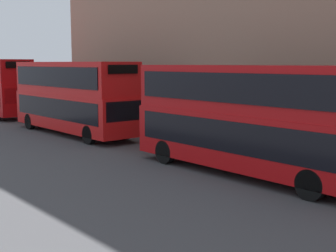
% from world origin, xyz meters
% --- Properties ---
extents(bus_second_in_queue, '(2.59, 10.21, 4.14)m').
position_xyz_m(bus_second_in_queue, '(1.60, 17.62, 2.29)').
color(bus_second_in_queue, '#B20C0F').
rests_on(bus_second_in_queue, ground).
extents(bus_third_in_queue, '(2.59, 10.55, 4.29)m').
position_xyz_m(bus_third_in_queue, '(1.60, 31.02, 2.37)').
color(bus_third_in_queue, red).
rests_on(bus_third_in_queue, ground).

